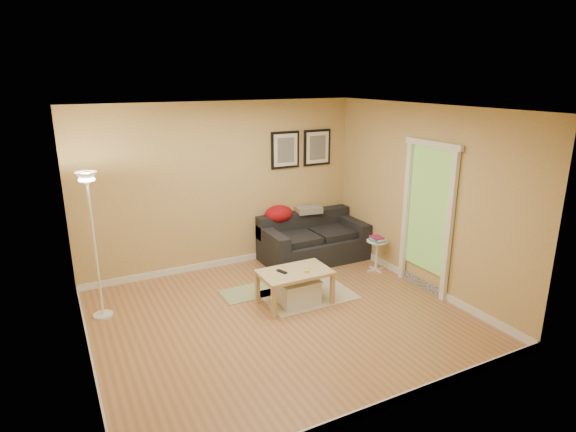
# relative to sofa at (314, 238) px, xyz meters

# --- Properties ---
(floor) EXTENTS (4.50, 4.50, 0.00)m
(floor) POSITION_rel_sofa_xyz_m (-1.38, -1.53, -0.38)
(floor) COLOR #B0764B
(floor) RESTS_ON ground
(ceiling) EXTENTS (4.50, 4.50, 0.00)m
(ceiling) POSITION_rel_sofa_xyz_m (-1.38, -1.53, 2.23)
(ceiling) COLOR white
(ceiling) RESTS_ON wall_back
(wall_back) EXTENTS (4.50, 0.00, 4.50)m
(wall_back) POSITION_rel_sofa_xyz_m (-1.38, 0.47, 0.92)
(wall_back) COLOR tan
(wall_back) RESTS_ON ground
(wall_front) EXTENTS (4.50, 0.00, 4.50)m
(wall_front) POSITION_rel_sofa_xyz_m (-1.38, -3.53, 0.92)
(wall_front) COLOR tan
(wall_front) RESTS_ON ground
(wall_left) EXTENTS (0.00, 4.00, 4.00)m
(wall_left) POSITION_rel_sofa_xyz_m (-3.63, -1.53, 0.92)
(wall_left) COLOR tan
(wall_left) RESTS_ON ground
(wall_right) EXTENTS (0.00, 4.00, 4.00)m
(wall_right) POSITION_rel_sofa_xyz_m (0.87, -1.53, 0.92)
(wall_right) COLOR tan
(wall_right) RESTS_ON ground
(baseboard_back) EXTENTS (4.50, 0.02, 0.10)m
(baseboard_back) POSITION_rel_sofa_xyz_m (-1.38, 0.46, -0.33)
(baseboard_back) COLOR white
(baseboard_back) RESTS_ON ground
(baseboard_front) EXTENTS (4.50, 0.02, 0.10)m
(baseboard_front) POSITION_rel_sofa_xyz_m (-1.38, -3.52, -0.33)
(baseboard_front) COLOR white
(baseboard_front) RESTS_ON ground
(baseboard_left) EXTENTS (0.02, 4.00, 0.10)m
(baseboard_left) POSITION_rel_sofa_xyz_m (-3.62, -1.53, -0.33)
(baseboard_left) COLOR white
(baseboard_left) RESTS_ON ground
(baseboard_right) EXTENTS (0.02, 4.00, 0.10)m
(baseboard_right) POSITION_rel_sofa_xyz_m (0.86, -1.53, -0.33)
(baseboard_right) COLOR white
(baseboard_right) RESTS_ON ground
(sofa) EXTENTS (1.70, 0.90, 0.75)m
(sofa) POSITION_rel_sofa_xyz_m (0.00, 0.00, 0.00)
(sofa) COLOR black
(sofa) RESTS_ON ground
(red_throw) EXTENTS (0.48, 0.36, 0.28)m
(red_throw) POSITION_rel_sofa_xyz_m (-0.48, 0.33, 0.40)
(red_throw) COLOR #A40F18
(red_throw) RESTS_ON sofa
(plaid_throw) EXTENTS (0.45, 0.32, 0.10)m
(plaid_throw) POSITION_rel_sofa_xyz_m (0.07, 0.29, 0.41)
(plaid_throw) COLOR tan
(plaid_throw) RESTS_ON sofa
(framed_print_left) EXTENTS (0.50, 0.04, 0.60)m
(framed_print_left) POSITION_rel_sofa_xyz_m (-0.30, 0.45, 1.43)
(framed_print_left) COLOR black
(framed_print_left) RESTS_ON wall_back
(framed_print_right) EXTENTS (0.50, 0.04, 0.60)m
(framed_print_right) POSITION_rel_sofa_xyz_m (0.30, 0.45, 1.43)
(framed_print_right) COLOR black
(framed_print_right) RESTS_ON wall_back
(area_rug) EXTENTS (1.25, 0.85, 0.01)m
(area_rug) POSITION_rel_sofa_xyz_m (-0.76, -1.15, -0.37)
(area_rug) COLOR beige
(area_rug) RESTS_ON ground
(green_runner) EXTENTS (0.70, 0.50, 0.01)m
(green_runner) POSITION_rel_sofa_xyz_m (-1.49, -0.69, -0.37)
(green_runner) COLOR #668C4C
(green_runner) RESTS_ON ground
(coffee_table) EXTENTS (0.99, 0.65, 0.47)m
(coffee_table) POSITION_rel_sofa_xyz_m (-1.03, -1.27, -0.14)
(coffee_table) COLOR tan
(coffee_table) RESTS_ON ground
(remote_control) EXTENTS (0.10, 0.17, 0.02)m
(remote_control) POSITION_rel_sofa_xyz_m (-1.21, -1.23, 0.11)
(remote_control) COLOR black
(remote_control) RESTS_ON coffee_table
(tape_roll) EXTENTS (0.07, 0.07, 0.03)m
(tape_roll) POSITION_rel_sofa_xyz_m (-0.92, -1.38, 0.11)
(tape_roll) COLOR yellow
(tape_roll) RESTS_ON coffee_table
(storage_bin) EXTENTS (0.54, 0.40, 0.33)m
(storage_bin) POSITION_rel_sofa_xyz_m (-0.99, -1.28, -0.21)
(storage_bin) COLOR white
(storage_bin) RESTS_ON ground
(side_table) EXTENTS (0.33, 0.33, 0.50)m
(side_table) POSITION_rel_sofa_xyz_m (0.64, -0.86, -0.13)
(side_table) COLOR white
(side_table) RESTS_ON ground
(book_stack) EXTENTS (0.23, 0.27, 0.07)m
(book_stack) POSITION_rel_sofa_xyz_m (0.63, -0.87, 0.16)
(book_stack) COLOR teal
(book_stack) RESTS_ON side_table
(floor_lamp) EXTENTS (0.24, 0.24, 1.89)m
(floor_lamp) POSITION_rel_sofa_xyz_m (-3.38, -0.45, 0.52)
(floor_lamp) COLOR white
(floor_lamp) RESTS_ON ground
(doorway) EXTENTS (0.12, 1.01, 2.13)m
(doorway) POSITION_rel_sofa_xyz_m (0.82, -1.68, 0.65)
(doorway) COLOR white
(doorway) RESTS_ON ground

